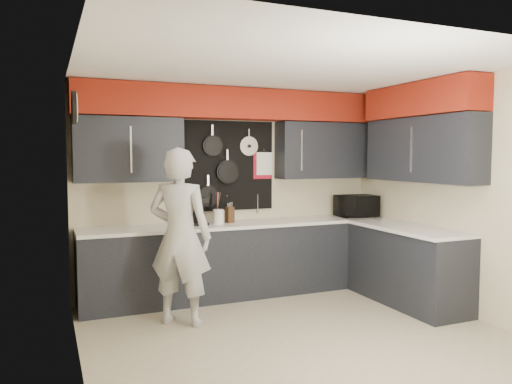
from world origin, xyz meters
name	(u,v)px	position (x,y,z in m)	size (l,w,h in m)	color
ground	(293,332)	(0.00, 0.00, 0.00)	(4.00, 4.00, 0.00)	tan
back_wall_assembly	(236,136)	(0.01, 1.60, 2.01)	(4.00, 0.36, 2.60)	beige
right_wall_assembly	(425,140)	(1.85, 0.26, 1.94)	(0.36, 3.50, 2.60)	beige
left_wall_assembly	(77,207)	(-1.99, 0.02, 1.33)	(0.05, 3.50, 2.60)	beige
base_cabinets	(287,261)	(0.49, 1.13, 0.46)	(3.95, 2.20, 0.92)	black
microwave	(356,206)	(1.69, 1.40, 1.07)	(0.53, 0.36, 0.29)	black
knife_block	(230,215)	(-0.12, 1.49, 1.02)	(0.09, 0.09, 0.20)	#3E2413
utensil_crock	(218,217)	(-0.29, 1.45, 1.01)	(0.14, 0.14, 0.18)	white
coffee_maker	(198,211)	(-0.54, 1.48, 1.09)	(0.21, 0.24, 0.33)	black
person	(180,237)	(-0.96, 0.68, 0.92)	(0.67, 0.44, 1.84)	#B6B7B4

